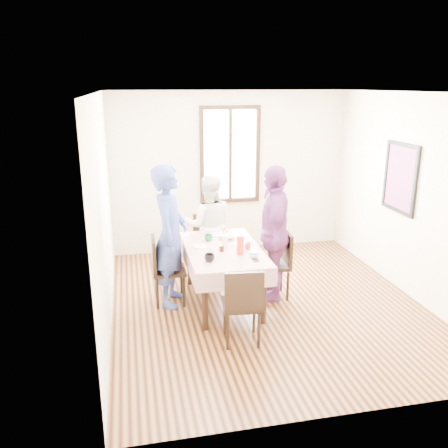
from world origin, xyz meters
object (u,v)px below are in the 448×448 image
Objects in this scene: person_left at (169,236)px; person_far at (210,226)px; chair_left at (169,270)px; chair_near at (242,304)px; dining_table at (223,276)px; chair_right at (273,265)px; person_right at (273,233)px; chair_far at (210,245)px.

person_left reaches higher than person_far.
chair_left and chair_near have the same top height.
chair_near is 1.41m from person_left.
dining_table is 0.70m from chair_right.
person_left is at bearing 63.54° from person_far.
person_left is at bearing 90.07° from chair_right.
chair_left is at bearing -78.16° from person_right.
chair_left is 0.47m from person_left.
chair_far is at bearing -129.27° from person_right.
chair_right and chair_near have the same top height.
person_far is 0.85× the size of person_right.
person_left reaches higher than person_right.
chair_left is at bearing 47.39° from chair_far.
person_left is at bearing 48.15° from chair_far.
chair_far is at bearing -21.11° from person_left.
person_left reaches higher than chair_near.
chair_near is at bearing -16.99° from person_right.
person_far is at bearing 90.00° from dining_table.
chair_left is 1.44m from person_right.
person_left is at bearing 168.50° from dining_table.
dining_table is at bearing 97.67° from chair_right.
person_far is at bearing -128.75° from person_right.
chair_left is 1.00× the size of chair_far.
chair_near is at bearing 85.95° from chair_far.
chair_far is 2.01m from chair_near.
chair_right is 1.18m from chair_far.
person_far is 1.17m from person_right.
chair_left is at bearing 168.80° from dining_table.
person_right is (-0.02, -0.00, 0.45)m from chair_right.
dining_table is 1.61× the size of chair_left.
chair_right is 1.21m from person_far.
person_left reaches higher than chair_left.
chair_far is 1.26m from person_right.
person_right is (0.67, -0.94, 0.14)m from person_far.
chair_far is (0.69, 0.87, 0.00)m from chair_left.
chair_left is 1.11m from chair_far.
chair_near is (0.00, -1.01, 0.08)m from dining_table.
person_right reaches higher than chair_far.
chair_near is (0.69, -1.14, 0.00)m from chair_left.
chair_near is (0.00, -2.01, 0.00)m from chair_far.
person_left reaches higher than dining_table.
person_far is at bearing 40.22° from chair_right.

